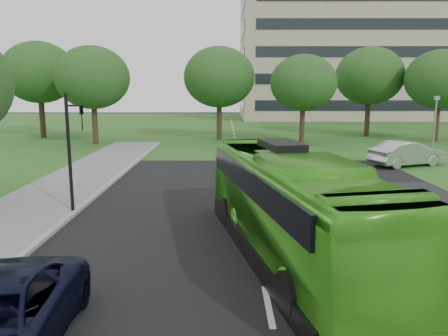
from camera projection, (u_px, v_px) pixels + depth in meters
The scene contains 13 objects.
ground at pixel (252, 227), 16.08m from camera, with size 160.00×160.00×0.00m, color black.
street_surfaces at pixel (232, 146), 38.46m from camera, with size 120.00×120.00×0.15m.
office_building at pixel (359, 45), 74.76m from camera, with size 40.10×20.10×25.00m.
tree_park_a at pixel (93, 78), 39.19m from camera, with size 6.65×6.65×8.83m.
tree_park_b at pixel (219, 77), 42.34m from camera, with size 6.92×6.92×9.07m.
tree_park_c at pixel (303, 83), 40.37m from camera, with size 6.15×6.15×8.17m.
tree_park_d at pixel (370, 76), 45.68m from camera, with size 7.08×7.08×9.36m.
tree_park_e at pixel (440, 79), 41.37m from camera, with size 6.53×6.53×8.70m.
tree_park_f at pixel (39, 73), 44.18m from camera, with size 7.31×7.31×9.76m.
bus at pixel (292, 206), 13.00m from camera, with size 2.64×11.30×3.15m, color #4DBC27.
sedan at pixel (407, 153), 28.61m from camera, with size 1.77×5.06×1.67m, color #B2B3B7.
traffic_light at pixel (73, 144), 17.24m from camera, with size 0.78×0.23×4.85m.
camera_pole at pixel (435, 116), 35.21m from camera, with size 0.45×0.42×4.45m.
Camera 1 is at (-1.02, -15.44, 5.01)m, focal length 35.00 mm.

